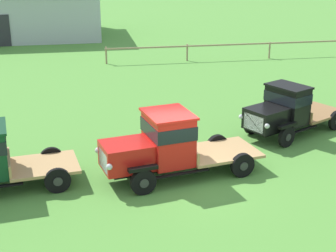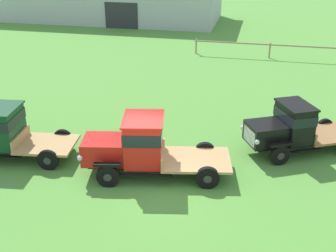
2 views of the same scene
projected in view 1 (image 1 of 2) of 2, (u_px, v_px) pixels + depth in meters
The scene contains 4 objects.
ground_plane at pixel (186, 183), 17.18m from camera, with size 240.00×240.00×0.00m, color #518E38.
paddock_fence at pixel (230, 47), 34.85m from camera, with size 16.94×0.50×1.13m.
vintage_truck_midrow_center at pixel (164, 144), 17.22m from camera, with size 5.82×2.95×2.30m.
vintage_truck_far_side at pixel (285, 110), 21.04m from camera, with size 5.27×3.83×2.13m.
Camera 1 is at (-3.37, -15.15, 7.62)m, focal length 55.00 mm.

